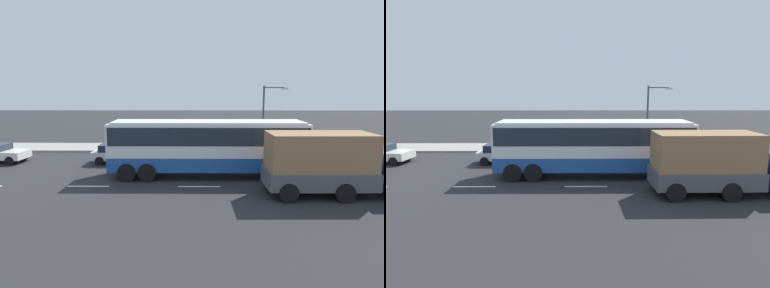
% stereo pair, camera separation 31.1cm
% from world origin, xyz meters
% --- Properties ---
extents(ground_plane, '(120.00, 120.00, 0.00)m').
position_xyz_m(ground_plane, '(0.00, 0.00, 0.00)').
color(ground_plane, '#28282B').
extents(sidewalk_curb, '(80.00, 4.00, 0.15)m').
position_xyz_m(sidewalk_curb, '(0.00, 9.53, 0.07)').
color(sidewalk_curb, gray).
rests_on(sidewalk_curb, ground_plane).
extents(lane_centreline, '(46.83, 0.16, 0.01)m').
position_xyz_m(lane_centreline, '(6.89, -2.41, 0.00)').
color(lane_centreline, white).
rests_on(lane_centreline, ground_plane).
extents(coach_bus, '(12.08, 2.79, 3.50)m').
position_xyz_m(coach_bus, '(-1.63, -0.23, 2.17)').
color(coach_bus, '#1E4C9E').
rests_on(coach_bus, ground_plane).
extents(cargo_truck, '(7.70, 2.66, 3.27)m').
position_xyz_m(cargo_truck, '(4.78, -3.83, 1.71)').
color(cargo_truck, navy).
rests_on(cargo_truck, ground_plane).
extents(car_silver_hatch, '(4.14, 2.05, 1.42)m').
position_xyz_m(car_silver_hatch, '(-7.95, 3.54, 0.76)').
color(car_silver_hatch, silver).
rests_on(car_silver_hatch, ground_plane).
extents(pedestrian_near_curb, '(0.32, 0.32, 1.60)m').
position_xyz_m(pedestrian_near_curb, '(-2.13, 9.53, 1.06)').
color(pedestrian_near_curb, black).
rests_on(pedestrian_near_curb, sidewalk_curb).
extents(street_lamp, '(2.11, 0.24, 5.52)m').
position_xyz_m(street_lamp, '(3.77, 8.21, 3.44)').
color(street_lamp, '#47474C').
rests_on(street_lamp, sidewalk_curb).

